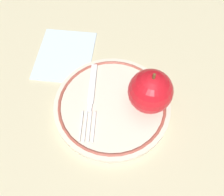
{
  "coord_description": "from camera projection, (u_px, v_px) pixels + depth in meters",
  "views": [
    {
      "loc": [
        0.05,
        -0.23,
        0.44
      ],
      "look_at": [
        -0.01,
        -0.0,
        0.04
      ],
      "focal_mm": 40.0,
      "sensor_mm": 36.0,
      "label": 1
    }
  ],
  "objects": [
    {
      "name": "apple_red_whole",
      "position": [
        150.0,
        91.0,
        0.45
      ],
      "size": [
        0.08,
        0.08,
        0.09
      ],
      "color": "red",
      "rests_on": "plate"
    },
    {
      "name": "napkin_folded",
      "position": [
        65.0,
        55.0,
        0.57
      ],
      "size": [
        0.14,
        0.17,
        0.01
      ],
      "primitive_type": "cube",
      "rotation": [
        0.0,
        0.0,
        0.14
      ],
      "color": "silver",
      "rests_on": "ground_plane"
    },
    {
      "name": "ground_plane",
      "position": [
        115.0,
        108.0,
        0.5
      ],
      "size": [
        2.0,
        2.0,
        0.0
      ],
      "primitive_type": "plane",
      "color": "#B6AD8A"
    },
    {
      "name": "fork",
      "position": [
        91.0,
        98.0,
        0.49
      ],
      "size": [
        0.05,
        0.18,
        0.0
      ],
      "rotation": [
        0.0,
        0.0,
        4.91
      ],
      "color": "silver",
      "rests_on": "plate"
    },
    {
      "name": "plate",
      "position": [
        112.0,
        105.0,
        0.49
      ],
      "size": [
        0.23,
        0.23,
        0.02
      ],
      "color": "beige",
      "rests_on": "ground_plane"
    }
  ]
}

